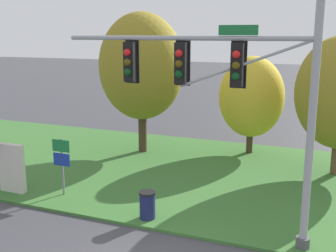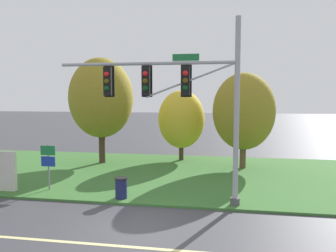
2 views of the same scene
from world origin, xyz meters
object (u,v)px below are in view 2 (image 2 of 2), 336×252
at_px(tree_left_of_mast, 181,119).
at_px(info_kiosk, 5,171).
at_px(trash_bin, 121,188).
at_px(route_sign_post, 48,160).
at_px(tree_behind_signpost, 244,111).
at_px(tree_nearest_road, 101,98).
at_px(traffic_signal_mast, 181,94).

height_order(tree_left_of_mast, info_kiosk, tree_left_of_mast).
height_order(tree_left_of_mast, trash_bin, tree_left_of_mast).
relative_size(route_sign_post, info_kiosk, 1.16).
bearing_deg(info_kiosk, tree_behind_signpost, 31.33).
distance_m(tree_behind_signpost, trash_bin, 9.71).
height_order(route_sign_post, info_kiosk, route_sign_post).
bearing_deg(trash_bin, tree_nearest_road, 116.66).
bearing_deg(tree_behind_signpost, tree_nearest_road, 179.55).
xyz_separation_m(tree_nearest_road, tree_left_of_mast, (5.19, 1.86, -1.50)).
bearing_deg(info_kiosk, trash_bin, -2.26).
xyz_separation_m(tree_behind_signpost, info_kiosk, (-11.52, -7.01, -2.62)).
bearing_deg(info_kiosk, tree_left_of_mast, 50.53).
bearing_deg(route_sign_post, info_kiosk, -166.22).
bearing_deg(tree_behind_signpost, traffic_signal_mast, -112.40).
bearing_deg(tree_nearest_road, tree_left_of_mast, 19.71).
bearing_deg(tree_behind_signpost, trash_bin, -128.08).
relative_size(tree_left_of_mast, tree_behind_signpost, 0.82).
bearing_deg(tree_behind_signpost, tree_left_of_mast, 155.06).
bearing_deg(tree_nearest_road, trash_bin, -63.34).
height_order(tree_left_of_mast, tree_behind_signpost, tree_behind_signpost).
relative_size(tree_nearest_road, tree_behind_signpost, 1.18).
distance_m(tree_left_of_mast, tree_behind_signpost, 4.63).
distance_m(traffic_signal_mast, info_kiosk, 9.26).
bearing_deg(trash_bin, traffic_signal_mast, -1.84).
xyz_separation_m(tree_left_of_mast, tree_behind_signpost, (4.16, -1.93, 0.68)).
bearing_deg(route_sign_post, tree_nearest_road, 88.33).
bearing_deg(traffic_signal_mast, tree_left_of_mast, 96.99).
xyz_separation_m(tree_nearest_road, trash_bin, (3.67, -7.32, -3.91)).
relative_size(tree_nearest_road, tree_left_of_mast, 1.43).
relative_size(route_sign_post, tree_nearest_road, 0.31).
bearing_deg(info_kiosk, tree_nearest_road, 72.94).
bearing_deg(traffic_signal_mast, tree_behind_signpost, 67.60).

